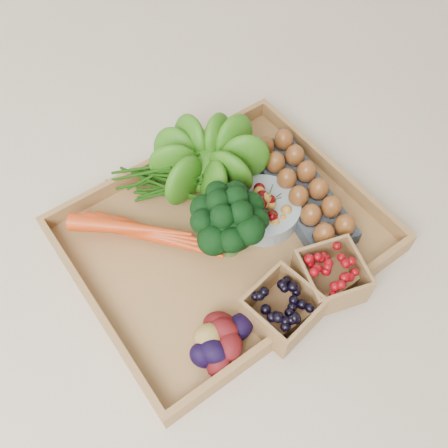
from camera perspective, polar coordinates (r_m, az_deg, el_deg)
ground at (r=0.97m, az=-0.00°, el=-1.96°), size 4.00×4.00×0.00m
tray at (r=0.96m, az=-0.00°, el=-1.72°), size 0.55×0.45×0.01m
carrots at (r=0.94m, az=-9.11°, el=-0.85°), size 0.24×0.17×0.06m
lettuce at (r=0.97m, az=-1.94°, el=7.40°), size 0.15×0.15×0.15m
broccoli at (r=0.89m, az=0.56°, el=-0.90°), size 0.14×0.14×0.11m
cherry_bowl at (r=0.97m, az=4.43°, el=1.63°), size 0.15×0.15×0.04m
egg_carton at (r=1.00m, az=8.74°, el=3.55°), size 0.15×0.29×0.03m
potatoes at (r=0.82m, az=-0.59°, el=-13.16°), size 0.13×0.13×0.07m
punnet_blackberry at (r=0.85m, az=6.65°, el=-9.63°), size 0.12×0.12×0.07m
punnet_raspberry at (r=0.89m, az=12.12°, el=-5.84°), size 0.13×0.13×0.07m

